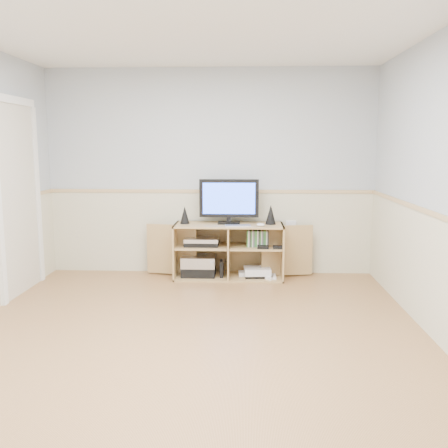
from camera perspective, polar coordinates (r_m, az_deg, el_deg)
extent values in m
cube|color=#A67A49|center=(4.20, -3.80, -13.23)|extent=(4.00, 4.50, 0.02)
cube|color=white|center=(4.00, -4.21, 22.43)|extent=(4.00, 4.50, 0.02)
cube|color=#B0B8BF|center=(6.15, -1.59, 5.93)|extent=(4.00, 0.02, 2.50)
cube|color=#B0B8BF|center=(1.70, -12.71, -2.38)|extent=(4.00, 0.02, 2.50)
cube|color=beige|center=(6.22, -1.57, -0.99)|extent=(4.00, 0.01, 1.00)
cube|color=tan|center=(6.14, -1.59, 3.78)|extent=(4.00, 0.02, 0.04)
cube|color=beige|center=(5.74, -22.47, 2.53)|extent=(0.03, 0.82, 2.00)
cube|color=tan|center=(6.05, 0.55, -6.02)|extent=(1.29, 0.49, 0.02)
cube|color=tan|center=(5.92, 0.55, -0.12)|extent=(1.29, 0.49, 0.02)
cube|color=tan|center=(6.04, -5.51, -3.03)|extent=(0.02, 0.49, 0.65)
cube|color=tan|center=(5.99, 6.66, -3.14)|extent=(0.02, 0.49, 0.65)
cube|color=tan|center=(6.21, 0.63, -2.65)|extent=(1.29, 0.02, 0.65)
cube|color=tan|center=(5.98, 0.55, -3.10)|extent=(0.02, 0.47, 0.61)
cube|color=tan|center=(5.99, -2.55, -2.56)|extent=(0.62, 0.45, 0.02)
cube|color=tan|center=(5.97, 3.66, -2.61)|extent=(0.62, 0.45, 0.02)
cube|color=tan|center=(6.11, -6.02, -2.90)|extent=(0.62, 0.13, 0.61)
cube|color=tan|center=(6.06, 7.21, -3.01)|extent=(0.62, 0.13, 0.61)
cube|color=black|center=(5.97, 0.57, 0.14)|extent=(0.26, 0.18, 0.02)
cube|color=black|center=(5.96, 0.57, 0.52)|extent=(0.05, 0.04, 0.06)
cube|color=black|center=(5.93, 0.58, 2.96)|extent=(0.70, 0.05, 0.45)
cube|color=blue|center=(5.90, 0.57, 2.94)|extent=(0.62, 0.01, 0.37)
cone|color=black|center=(5.97, -4.51, 1.03)|extent=(0.11, 0.11, 0.21)
cone|color=black|center=(5.93, 5.36, 1.09)|extent=(0.13, 0.13, 0.23)
cube|color=silver|center=(5.78, 1.59, -0.19)|extent=(0.31, 0.15, 0.01)
ellipsoid|color=white|center=(5.78, 4.22, -0.09)|extent=(0.10, 0.08, 0.04)
cube|color=black|center=(6.06, -2.90, -5.38)|extent=(0.40, 0.30, 0.11)
cube|color=silver|center=(6.03, -2.91, -4.27)|extent=(0.40, 0.30, 0.13)
cube|color=black|center=(5.98, -2.55, -2.23)|extent=(0.40, 0.28, 0.05)
cube|color=silver|center=(5.97, -2.55, -1.78)|extent=(0.40, 0.28, 0.05)
cube|color=black|center=(5.98, -0.27, -5.12)|extent=(0.04, 0.14, 0.20)
cube|color=white|center=(6.07, 2.68, -5.67)|extent=(0.22, 0.18, 0.05)
cube|color=black|center=(6.03, 3.82, -5.86)|extent=(0.32, 0.26, 0.03)
cube|color=white|center=(6.01, 3.83, -5.36)|extent=(0.33, 0.28, 0.08)
cube|color=white|center=(5.96, 5.77, -6.07)|extent=(0.04, 0.14, 0.03)
cube|color=white|center=(6.11, 5.50, -5.68)|extent=(0.09, 0.15, 0.03)
cube|color=#3F8C3F|center=(5.93, 3.87, -1.66)|extent=(0.25, 0.14, 0.19)
cube|color=white|center=(6.20, 7.68, -0.17)|extent=(0.12, 0.03, 0.12)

